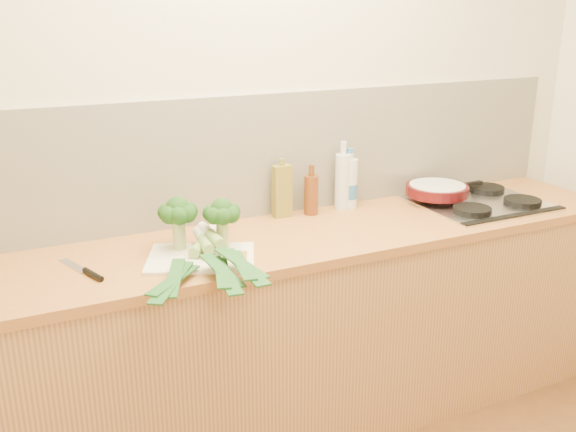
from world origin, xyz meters
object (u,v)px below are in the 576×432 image
object	(u,v)px
gas_hob	(480,201)
skillet	(438,190)
chopping_board	(201,258)
chefs_knife	(88,272)

from	to	relation	value
gas_hob	skillet	world-z (taller)	skillet
chopping_board	chefs_knife	xyz separation A→B (m)	(-0.40, 0.04, 0.00)
gas_hob	chopping_board	distance (m)	1.41
chefs_knife	gas_hob	bearing A→B (deg)	-17.76
gas_hob	chopping_board	bearing A→B (deg)	-176.22
chopping_board	skillet	distance (m)	1.26
chopping_board	skillet	size ratio (longest dim) A/B	0.91
chopping_board	chefs_knife	bearing A→B (deg)	-162.84
gas_hob	skillet	xyz separation A→B (m)	(-0.17, 0.11, 0.05)
skillet	chopping_board	bearing A→B (deg)	-174.10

